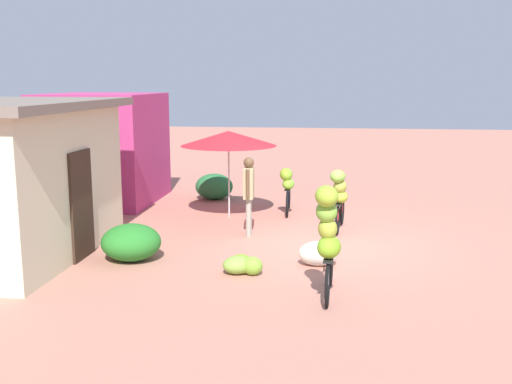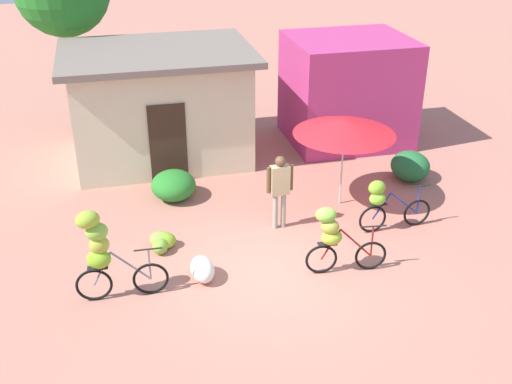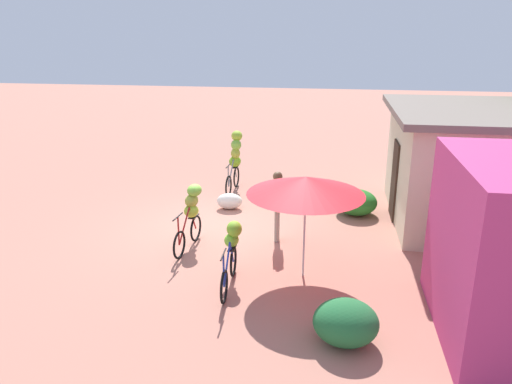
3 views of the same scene
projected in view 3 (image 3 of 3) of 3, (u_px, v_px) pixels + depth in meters
The scene contains 11 objects.
ground_plane at pixel (215, 228), 12.44m from camera, with size 60.00×60.00×0.00m, color #B0715E.
building_low at pixel (462, 165), 12.52m from camera, with size 4.85×3.70×2.90m.
hedge_bush_front_left at pixel (356, 202), 13.26m from camera, with size 1.04×1.10×0.67m, color #277827.
hedge_bush_front_right at pixel (346, 322), 7.83m from camera, with size 0.94×1.04×0.72m, color #236835.
market_umbrella at pixel (306, 185), 9.47m from camera, with size 2.27×2.27×2.08m.
bicycle_leftmost at pixel (235, 156), 15.11m from camera, with size 1.65×0.48×1.79m.
bicycle_near_pile at pixel (191, 211), 11.25m from camera, with size 1.58×0.44×1.40m.
bicycle_center_loaded at pixel (231, 249), 9.62m from camera, with size 1.67×0.40×1.19m.
banana_pile_on_ground at pixel (278, 199), 14.10m from camera, with size 0.66×0.79×0.32m.
produce_sack at pixel (230, 201), 13.69m from camera, with size 0.70×0.44×0.44m, color silver.
person_vendor at pixel (277, 199), 11.41m from camera, with size 0.58×0.22×1.68m.
Camera 3 is at (11.23, 2.75, 4.77)m, focal length 35.04 mm.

